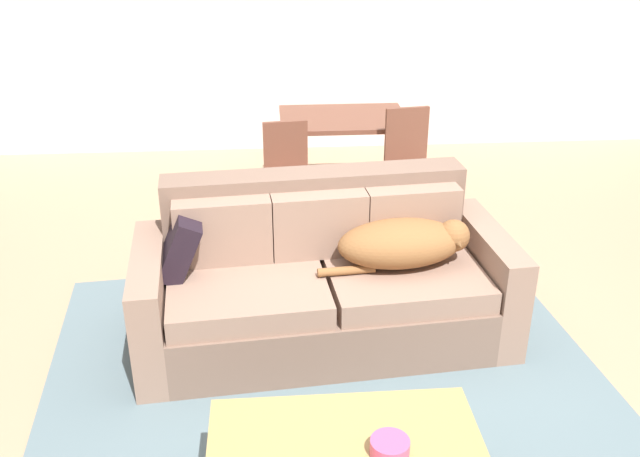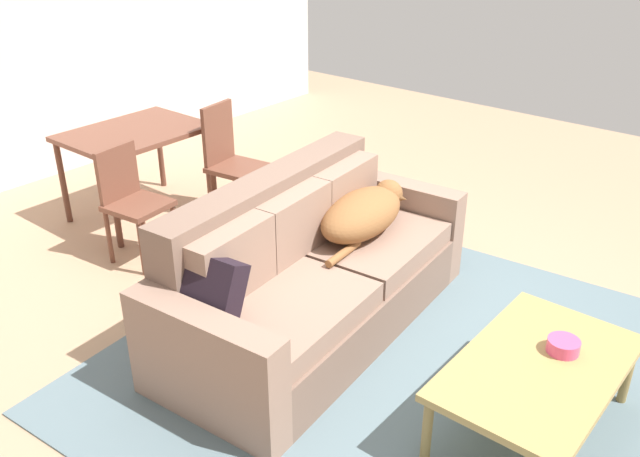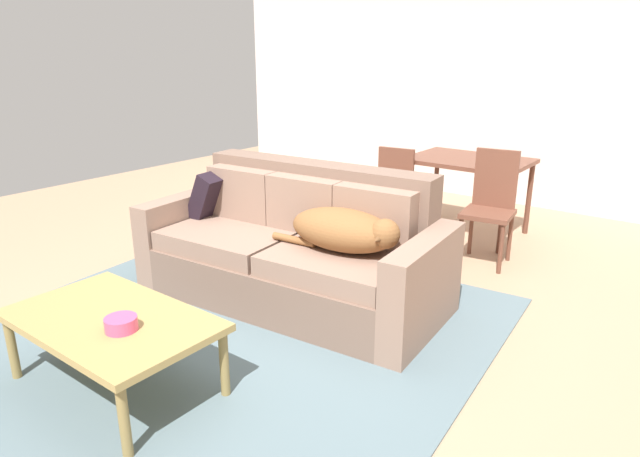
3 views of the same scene
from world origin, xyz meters
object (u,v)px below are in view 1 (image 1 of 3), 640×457
throw_pillow_by_left_arm (180,244)px  dining_chair_near_left (288,170)px  bowl_on_coffee_table (390,447)px  dining_chair_near_right (409,163)px  coffee_table (346,456)px  dog_on_left_cushion (404,243)px  dining_table (343,126)px  couch (322,281)px

throw_pillow_by_left_arm → dining_chair_near_left: (0.69, 1.61, -0.17)m
bowl_on_coffee_table → dining_chair_near_left: (-0.30, 3.14, 0.03)m
throw_pillow_by_left_arm → dining_chair_near_right: (1.67, 1.60, -0.13)m
coffee_table → throw_pillow_by_left_arm: bearing=118.8°
dog_on_left_cushion → dining_table: bearing=88.0°
dining_table → dining_chair_near_right: (0.48, -0.60, -0.14)m
couch → dog_on_left_cushion: bearing=-12.3°
dog_on_left_cushion → throw_pillow_by_left_arm: (-1.32, 0.04, 0.02)m
throw_pillow_by_left_arm → dining_chair_near_right: size_ratio=0.38×
dining_chair_near_right → couch: bearing=-125.7°
dog_on_left_cushion → bowl_on_coffee_table: dog_on_left_cushion is taller
couch → dog_on_left_cushion: couch is taller
couch → dog_on_left_cushion: (0.48, -0.06, 0.27)m
couch → throw_pillow_by_left_arm: (-0.84, -0.02, 0.30)m
coffee_table → dining_chair_near_right: (0.86, 3.09, 0.14)m
dining_table → dining_chair_near_left: bearing=-130.4°
dining_table → dining_chair_near_left: (-0.51, -0.60, -0.18)m
bowl_on_coffee_table → dining_table: 3.75m
coffee_table → bowl_on_coffee_table: size_ratio=7.08×
bowl_on_coffee_table → dining_table: size_ratio=0.15×
throw_pillow_by_left_arm → dog_on_left_cushion: bearing=-1.7°
coffee_table → dining_table: (0.38, 3.69, 0.29)m
throw_pillow_by_left_arm → couch: bearing=1.4°
coffee_table → bowl_on_coffee_table: (0.17, -0.05, 0.08)m
dog_on_left_cushion → bowl_on_coffee_table: size_ratio=5.62×
coffee_table → dining_chair_near_right: bearing=74.5°
coffee_table → bowl_on_coffee_table: bearing=-15.2°
dog_on_left_cushion → bowl_on_coffee_table: (-0.33, -1.49, -0.17)m
throw_pillow_by_left_arm → coffee_table: throw_pillow_by_left_arm is taller
dining_chair_near_left → dining_chair_near_right: size_ratio=0.90×
throw_pillow_by_left_arm → bowl_on_coffee_table: 1.83m
dining_chair_near_left → coffee_table: bearing=-94.5°
coffee_table → dining_chair_near_left: bearing=92.4°
bowl_on_coffee_table → coffee_table: bearing=164.8°
dining_chair_near_right → coffee_table: bearing=-113.4°
couch → bowl_on_coffee_table: bearing=-89.6°
throw_pillow_by_left_arm → coffee_table: (0.82, -1.48, -0.28)m
couch → dining_chair_near_right: couch is taller
throw_pillow_by_left_arm → dining_chair_near_left: bearing=66.9°
bowl_on_coffee_table → dining_chair_near_right: size_ratio=0.17×
coffee_table → bowl_on_coffee_table: bowl_on_coffee_table is taller
dog_on_left_cushion → bowl_on_coffee_table: 1.54m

